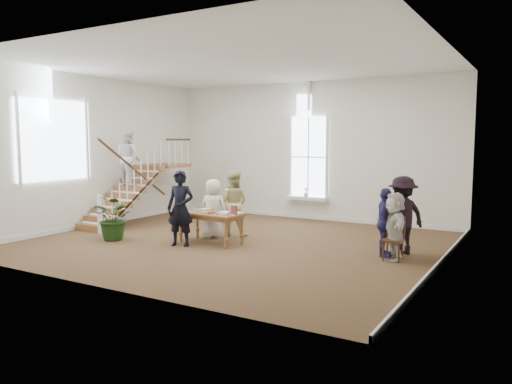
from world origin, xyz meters
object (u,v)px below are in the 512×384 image
Objects in this scene: woman_cluster_a at (385,222)px; elderly_woman at (213,209)px; person_yellow at (233,203)px; library_table at (211,216)px; police_officer at (180,208)px; woman_cluster_c at (394,226)px; woman_cluster_b at (402,215)px; floor_plant at (115,218)px; side_chair at (394,236)px.

elderly_woman is at bearing 83.83° from woman_cluster_a.
person_yellow is (0.30, 0.50, 0.11)m from elderly_woman.
police_officer is at bearing -120.67° from library_table.
woman_cluster_b is at bearing 145.75° from woman_cluster_c.
person_yellow and woman_cluster_b have the same top height.
elderly_woman reaches higher than floor_plant.
police_officer reaches higher than person_yellow.
woman_cluster_b reaches higher than woman_cluster_a.
floor_plant is (-6.60, -1.73, -0.19)m from woman_cluster_a.
person_yellow is 1.21× the size of woman_cluster_c.
person_yellow is (0.40, 1.75, -0.04)m from police_officer.
elderly_woman is at bearing 37.37° from floor_plant.
woman_cluster_a is 0.54m from woman_cluster_b.
elderly_woman reaches higher than woman_cluster_a.
person_yellow reaches higher than library_table.
elderly_woman is 1.35× the size of floor_plant.
woman_cluster_c is 0.21m from side_chair.
library_table is 1.48× the size of floor_plant.
person_yellow reaches higher than side_chair.
police_officer is at bearing 60.52° from person_yellow.
elderly_woman is at bearing -124.53° from woman_cluster_c.
floor_plant is (-2.34, -2.06, -0.31)m from person_yellow.
woman_cluster_c is at bearing 11.65° from library_table.
library_table is 0.97× the size of woman_cluster_b.
floor_plant is at bearing -35.27° from woman_cluster_b.
police_officer is 1.59× the size of floor_plant.
person_yellow is 1.53× the size of floor_plant.
woman_cluster_a is 1.04× the size of woman_cluster_c.
side_chair is (4.53, -0.52, -0.37)m from person_yellow.
person_yellow reaches higher than woman_cluster_c.
side_chair is (6.87, 1.54, -0.06)m from floor_plant.
woman_cluster_a is (4.56, 0.18, -0.01)m from elderly_woman.
library_table is 0.97× the size of person_yellow.
police_officer is at bearing 98.64° from woman_cluster_a.
floor_plant is (-6.87, -2.18, -0.31)m from woman_cluster_b.
library_table is 4.65m from woman_cluster_b.
woman_cluster_b is at bearing 88.32° from side_chair.
elderly_woman is (-0.35, 0.60, 0.09)m from library_table.
side_chair is (-0.00, 0.01, -0.21)m from woman_cluster_c.
police_officer is 1.99m from floor_plant.
library_table is at bearing 39.77° from police_officer.
woman_cluster_c reaches higher than floor_plant.
police_officer is at bearing 9.00° from floor_plant.
elderly_woman reaches higher than library_table.
police_officer reaches higher than floor_plant.
woman_cluster_a is 1.63× the size of side_chair.
woman_cluster_b reaches higher than library_table.
library_table is at bearing 21.79° from floor_plant.
police_officer is 1.20× the size of woman_cluster_a.
side_chair is (4.48, 0.58, -0.17)m from library_table.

